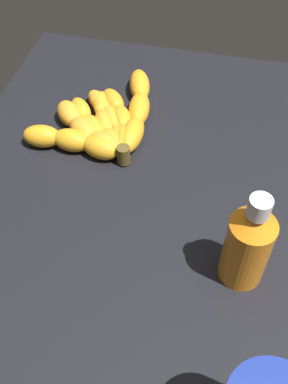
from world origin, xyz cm
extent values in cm
cube|color=black|center=(0.00, 0.00, -2.39)|extent=(80.91, 57.13, 4.78)
ellipsoid|color=gold|center=(12.88, 3.11, 1.72)|extent=(8.05, 3.71, 3.44)
ellipsoid|color=gold|center=(19.20, 3.42, 1.72)|extent=(8.32, 4.45, 3.44)
ellipsoid|color=gold|center=(25.38, 4.76, 1.72)|extent=(8.59, 5.61, 3.44)
ellipsoid|color=orange|center=(11.96, 4.15, 1.57)|extent=(6.46, 4.40, 3.13)
ellipsoid|color=orange|center=(16.39, 5.72, 1.57)|extent=(6.67, 5.38, 3.13)
ellipsoid|color=orange|center=(20.37, 8.20, 1.57)|extent=(6.57, 6.11, 3.13)
ellipsoid|color=gold|center=(11.83, 4.86, 1.44)|extent=(6.77, 5.09, 2.87)
ellipsoid|color=gold|center=(16.09, 7.25, 1.44)|extent=(6.68, 5.86, 2.87)
ellipsoid|color=gold|center=(19.81, 10.42, 1.44)|extent=(6.33, 6.41, 2.87)
ellipsoid|color=gold|center=(11.16, 5.73, 1.41)|extent=(6.31, 5.92, 2.83)
ellipsoid|color=gold|center=(15.05, 8.30, 1.41)|extent=(6.50, 5.19, 2.83)
ellipsoid|color=gold|center=(19.40, 9.96, 1.41)|extent=(6.38, 4.21, 2.83)
ellipsoid|color=orange|center=(10.56, 6.30, 1.43)|extent=(5.84, 6.36, 2.86)
ellipsoid|color=orange|center=(13.65, 9.78, 1.43)|extent=(6.15, 6.14, 2.86)
ellipsoid|color=orange|center=(17.16, 12.85, 1.43)|extent=(6.37, 5.82, 2.86)
ellipsoid|color=gold|center=(9.83, 6.76, 1.77)|extent=(5.70, 6.83, 3.55)
ellipsoid|color=gold|center=(12.22, 10.78, 1.77)|extent=(6.35, 6.83, 3.55)
ellipsoid|color=gold|center=(15.37, 14.24, 1.77)|extent=(6.74, 6.57, 3.55)
ellipsoid|color=gold|center=(8.96, 7.11, 1.78)|extent=(4.65, 6.60, 3.55)
ellipsoid|color=gold|center=(9.53, 11.88, 1.78)|extent=(3.82, 6.18, 3.55)
ellipsoid|color=gold|center=(9.39, 16.69, 1.78)|extent=(4.16, 6.36, 3.55)
cylinder|color=brown|center=(8.21, 3.27, 1.80)|extent=(2.00, 2.00, 3.00)
cylinder|color=orange|center=(-7.04, -15.67, 5.08)|extent=(5.49, 5.49, 10.15)
cone|color=orange|center=(-7.04, -15.67, 11.10)|extent=(5.49, 5.49, 1.90)
cylinder|color=white|center=(-7.04, -15.67, 13.28)|extent=(2.55, 2.55, 2.45)
camera|label=1|loc=(-38.43, -10.39, 50.87)|focal=42.91mm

